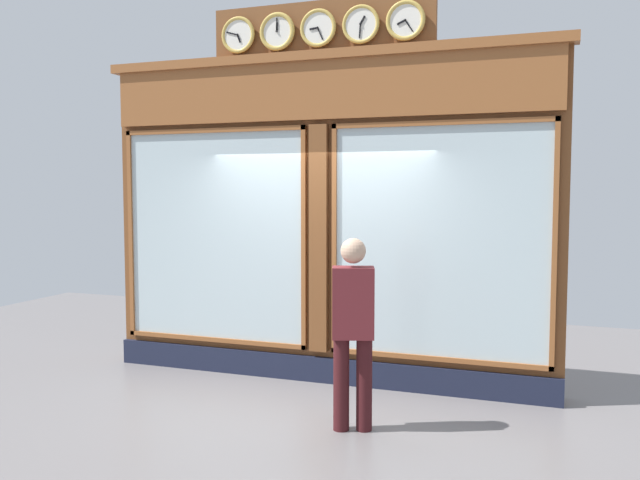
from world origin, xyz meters
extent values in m
cube|color=brown|center=(0.00, -0.15, 1.73)|extent=(5.04, 0.30, 3.46)
cube|color=#191E33|center=(0.00, 0.02, 0.14)|extent=(5.04, 0.08, 0.28)
cube|color=brown|center=(0.00, 0.04, 3.15)|extent=(4.94, 0.08, 0.62)
cube|color=brown|center=(0.00, 0.02, 3.51)|extent=(5.15, 0.20, 0.10)
cube|color=silver|center=(-1.29, 0.01, 1.57)|extent=(2.17, 0.02, 2.35)
cube|color=brown|center=(-1.29, 0.04, 2.77)|extent=(2.27, 0.04, 0.05)
cube|color=brown|center=(-1.29, 0.04, 0.37)|extent=(2.27, 0.04, 0.05)
cube|color=brown|center=(-2.40, 0.04, 1.57)|extent=(0.05, 0.04, 2.45)
cube|color=brown|center=(-0.18, 0.04, 1.57)|extent=(0.05, 0.04, 2.45)
cube|color=silver|center=(1.29, 0.01, 1.57)|extent=(2.17, 0.02, 2.35)
cube|color=brown|center=(1.29, 0.04, 2.77)|extent=(2.27, 0.04, 0.05)
cube|color=brown|center=(1.29, 0.04, 0.37)|extent=(2.27, 0.04, 0.05)
cube|color=brown|center=(2.40, 0.04, 1.57)|extent=(0.05, 0.04, 2.45)
cube|color=brown|center=(0.18, 0.04, 1.57)|extent=(0.05, 0.04, 2.45)
cube|color=brown|center=(0.00, 0.03, 1.57)|extent=(0.20, 0.10, 2.45)
cube|color=brown|center=(0.00, -0.02, 3.79)|extent=(2.46, 0.06, 0.60)
cylinder|color=white|center=(-0.93, 0.06, 3.79)|extent=(0.33, 0.02, 0.33)
torus|color=gold|center=(-0.93, 0.06, 3.79)|extent=(0.40, 0.05, 0.40)
cube|color=black|center=(-0.89, 0.07, 3.78)|extent=(0.09, 0.01, 0.05)
cube|color=black|center=(-0.97, 0.07, 3.74)|extent=(0.09, 0.01, 0.12)
sphere|color=black|center=(-0.93, 0.08, 3.79)|extent=(0.02, 0.02, 0.02)
cylinder|color=white|center=(-0.47, 0.06, 3.79)|extent=(0.33, 0.02, 0.33)
torus|color=gold|center=(-0.47, 0.06, 3.79)|extent=(0.40, 0.04, 0.40)
cube|color=black|center=(-0.49, 0.07, 3.83)|extent=(0.06, 0.01, 0.09)
cube|color=black|center=(-0.46, 0.07, 3.72)|extent=(0.02, 0.01, 0.14)
sphere|color=black|center=(-0.47, 0.08, 3.79)|extent=(0.02, 0.02, 0.02)
cylinder|color=white|center=(0.00, 0.06, 3.79)|extent=(0.33, 0.02, 0.33)
torus|color=gold|center=(0.00, 0.06, 3.79)|extent=(0.40, 0.04, 0.40)
cube|color=black|center=(0.04, 0.07, 3.79)|extent=(0.09, 0.01, 0.03)
cube|color=black|center=(-0.03, 0.07, 3.73)|extent=(0.07, 0.01, 0.13)
sphere|color=black|center=(0.00, 0.08, 3.79)|extent=(0.02, 0.02, 0.02)
cylinder|color=white|center=(0.47, 0.06, 3.79)|extent=(0.33, 0.02, 0.33)
torus|color=gold|center=(0.47, 0.06, 3.79)|extent=(0.41, 0.05, 0.41)
cube|color=black|center=(0.46, 0.07, 3.84)|extent=(0.03, 0.01, 0.09)
cube|color=black|center=(0.46, 0.07, 3.86)|extent=(0.01, 0.01, 0.14)
sphere|color=black|center=(0.47, 0.08, 3.79)|extent=(0.02, 0.02, 0.02)
cylinder|color=white|center=(0.93, 0.06, 3.79)|extent=(0.33, 0.02, 0.33)
torus|color=gold|center=(0.93, 0.06, 3.79)|extent=(0.40, 0.04, 0.40)
cube|color=black|center=(0.92, 0.07, 3.75)|extent=(0.05, 0.01, 0.09)
cube|color=black|center=(1.00, 0.07, 3.81)|extent=(0.14, 0.01, 0.05)
sphere|color=black|center=(0.93, 0.08, 3.79)|extent=(0.02, 0.02, 0.02)
cylinder|color=#3A1316|center=(-0.68, 1.32, 0.41)|extent=(0.14, 0.14, 0.82)
cylinder|color=#3A1316|center=(-0.87, 1.26, 0.41)|extent=(0.14, 0.14, 0.82)
cube|color=maroon|center=(-0.77, 1.29, 1.13)|extent=(0.41, 0.32, 0.62)
sphere|color=tan|center=(-0.77, 1.29, 1.58)|extent=(0.22, 0.22, 0.22)
camera|label=1|loc=(-2.44, 6.76, 2.11)|focal=37.44mm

